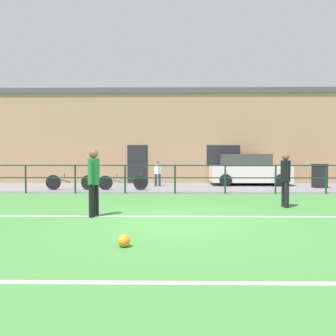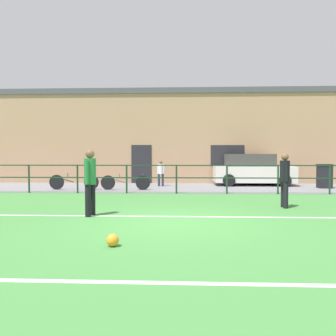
{
  "view_description": "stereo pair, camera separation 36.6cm",
  "coord_description": "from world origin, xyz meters",
  "px_view_note": "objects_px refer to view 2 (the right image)",
  "views": [
    {
      "loc": [
        -0.09,
        -7.65,
        1.51
      ],
      "look_at": [
        -0.25,
        4.16,
        1.09
      ],
      "focal_mm": 36.67,
      "sensor_mm": 36.0,
      "label": 1
    },
    {
      "loc": [
        0.28,
        -7.64,
        1.51
      ],
      "look_at": [
        -0.25,
        4.16,
        1.09
      ],
      "focal_mm": 36.67,
      "sensor_mm": 36.0,
      "label": 2
    }
  ],
  "objects_px": {
    "bicycle_parked_1": "(74,182)",
    "soccer_ball_match": "(113,240)",
    "bicycle_parked_0": "(125,182)",
    "player_striker": "(90,178)",
    "trash_bin_0": "(324,176)",
    "parked_car_red": "(252,170)",
    "spectator_child": "(161,172)",
    "player_goalkeeper": "(285,177)"
  },
  "relations": [
    {
      "from": "bicycle_parked_1",
      "to": "soccer_ball_match",
      "type": "bearing_deg",
      "value": -68.47
    },
    {
      "from": "bicycle_parked_1",
      "to": "bicycle_parked_0",
      "type": "bearing_deg",
      "value": -0.0
    },
    {
      "from": "player_striker",
      "to": "trash_bin_0",
      "type": "distance_m",
      "value": 11.69
    },
    {
      "from": "soccer_ball_match",
      "to": "trash_bin_0",
      "type": "xyz_separation_m",
      "value": [
        7.68,
        10.5,
        0.47
      ]
    },
    {
      "from": "bicycle_parked_1",
      "to": "trash_bin_0",
      "type": "distance_m",
      "value": 11.4
    },
    {
      "from": "parked_car_red",
      "to": "bicycle_parked_1",
      "type": "distance_m",
      "value": 8.76
    },
    {
      "from": "parked_car_red",
      "to": "spectator_child",
      "type": "bearing_deg",
      "value": -169.92
    },
    {
      "from": "player_goalkeeper",
      "to": "bicycle_parked_1",
      "type": "bearing_deg",
      "value": 57.01
    },
    {
      "from": "bicycle_parked_0",
      "to": "spectator_child",
      "type": "bearing_deg",
      "value": 53.17
    },
    {
      "from": "player_striker",
      "to": "soccer_ball_match",
      "type": "xyz_separation_m",
      "value": [
        1.16,
        -2.85,
        -0.84
      ]
    },
    {
      "from": "parked_car_red",
      "to": "bicycle_parked_0",
      "type": "height_order",
      "value": "parked_car_red"
    },
    {
      "from": "trash_bin_0",
      "to": "player_striker",
      "type": "bearing_deg",
      "value": -139.14
    },
    {
      "from": "player_striker",
      "to": "bicycle_parked_1",
      "type": "height_order",
      "value": "player_striker"
    },
    {
      "from": "spectator_child",
      "to": "parked_car_red",
      "type": "height_order",
      "value": "parked_car_red"
    },
    {
      "from": "parked_car_red",
      "to": "trash_bin_0",
      "type": "xyz_separation_m",
      "value": [
        3.01,
        -1.47,
        -0.19
      ]
    },
    {
      "from": "soccer_ball_match",
      "to": "player_goalkeeper",
      "type": "bearing_deg",
      "value": 47.3
    },
    {
      "from": "soccer_ball_match",
      "to": "trash_bin_0",
      "type": "relative_size",
      "value": 0.19
    },
    {
      "from": "soccer_ball_match",
      "to": "bicycle_parked_0",
      "type": "bearing_deg",
      "value": 98.41
    },
    {
      "from": "player_goalkeeper",
      "to": "bicycle_parked_1",
      "type": "relative_size",
      "value": 0.72
    },
    {
      "from": "bicycle_parked_0",
      "to": "bicycle_parked_1",
      "type": "relative_size",
      "value": 0.99
    },
    {
      "from": "player_goalkeeper",
      "to": "parked_car_red",
      "type": "relative_size",
      "value": 0.4
    },
    {
      "from": "player_goalkeeper",
      "to": "spectator_child",
      "type": "xyz_separation_m",
      "value": [
        -4.04,
        6.7,
        -0.16
      ]
    },
    {
      "from": "player_striker",
      "to": "spectator_child",
      "type": "xyz_separation_m",
      "value": [
        1.22,
        8.3,
        -0.21
      ]
    },
    {
      "from": "player_goalkeeper",
      "to": "trash_bin_0",
      "type": "height_order",
      "value": "player_goalkeeper"
    },
    {
      "from": "player_goalkeeper",
      "to": "bicycle_parked_1",
      "type": "distance_m",
      "value": 9.13
    },
    {
      "from": "player_goalkeeper",
      "to": "spectator_child",
      "type": "relative_size",
      "value": 1.26
    },
    {
      "from": "bicycle_parked_0",
      "to": "bicycle_parked_1",
      "type": "xyz_separation_m",
      "value": [
        -2.28,
        0.0,
        0.01
      ]
    },
    {
      "from": "parked_car_red",
      "to": "bicycle_parked_1",
      "type": "bearing_deg",
      "value": -161.84
    },
    {
      "from": "bicycle_parked_1",
      "to": "trash_bin_0",
      "type": "xyz_separation_m",
      "value": [
        11.32,
        1.25,
        0.22
      ]
    },
    {
      "from": "spectator_child",
      "to": "parked_car_red",
      "type": "distance_m",
      "value": 4.67
    },
    {
      "from": "player_goalkeeper",
      "to": "player_striker",
      "type": "distance_m",
      "value": 5.5
    },
    {
      "from": "trash_bin_0",
      "to": "bicycle_parked_1",
      "type": "bearing_deg",
      "value": -173.68
    },
    {
      "from": "player_goalkeeper",
      "to": "bicycle_parked_1",
      "type": "xyz_separation_m",
      "value": [
        -7.75,
        4.79,
        -0.54
      ]
    },
    {
      "from": "spectator_child",
      "to": "trash_bin_0",
      "type": "distance_m",
      "value": 7.64
    },
    {
      "from": "player_striker",
      "to": "bicycle_parked_0",
      "type": "bearing_deg",
      "value": 12.78
    },
    {
      "from": "soccer_ball_match",
      "to": "bicycle_parked_0",
      "type": "height_order",
      "value": "bicycle_parked_0"
    },
    {
      "from": "player_goalkeeper",
      "to": "player_striker",
      "type": "relative_size",
      "value": 0.95
    },
    {
      "from": "player_striker",
      "to": "spectator_child",
      "type": "relative_size",
      "value": 1.32
    },
    {
      "from": "parked_car_red",
      "to": "soccer_ball_match",
      "type": "bearing_deg",
      "value": -111.29
    },
    {
      "from": "spectator_child",
      "to": "trash_bin_0",
      "type": "bearing_deg",
      "value": 169.5
    },
    {
      "from": "spectator_child",
      "to": "parked_car_red",
      "type": "xyz_separation_m",
      "value": [
        4.6,
        0.82,
        0.03
      ]
    },
    {
      "from": "player_striker",
      "to": "parked_car_red",
      "type": "bearing_deg",
      "value": -21.66
    }
  ]
}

